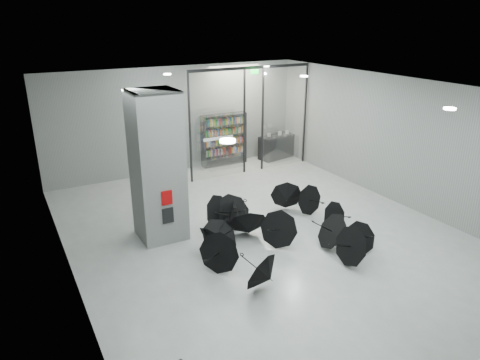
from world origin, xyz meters
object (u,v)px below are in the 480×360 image
bookshelf (224,140)px  column (157,167)px  shop_counter (277,146)px  umbrella_cluster (268,231)px

bookshelf → column: bearing=-131.5°
shop_counter → umbrella_cluster: (-4.38, -6.18, -0.19)m
column → umbrella_cluster: (2.38, -1.72, -1.70)m
shop_counter → umbrella_cluster: same height
bookshelf → shop_counter: (2.38, -0.29, -0.55)m
shop_counter → bookshelf: bearing=161.9°
column → bookshelf: (4.37, 4.75, -0.96)m
umbrella_cluster → column: bearing=144.2°
bookshelf → shop_counter: bearing=-5.7°
umbrella_cluster → bookshelf: bearing=72.9°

